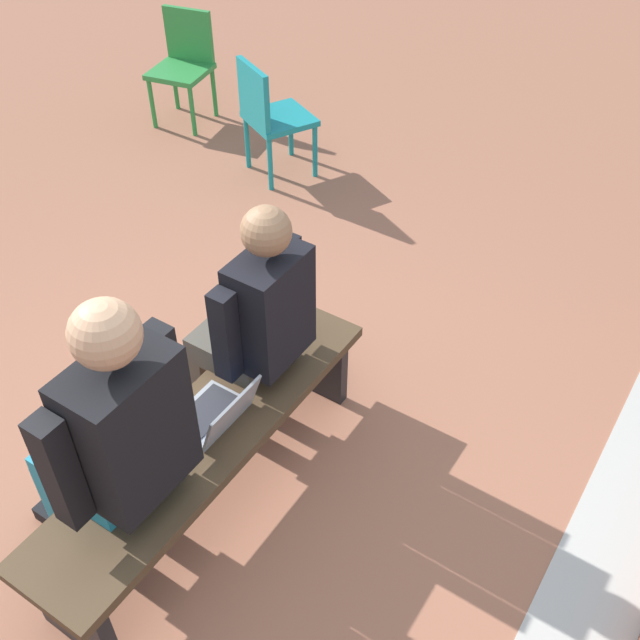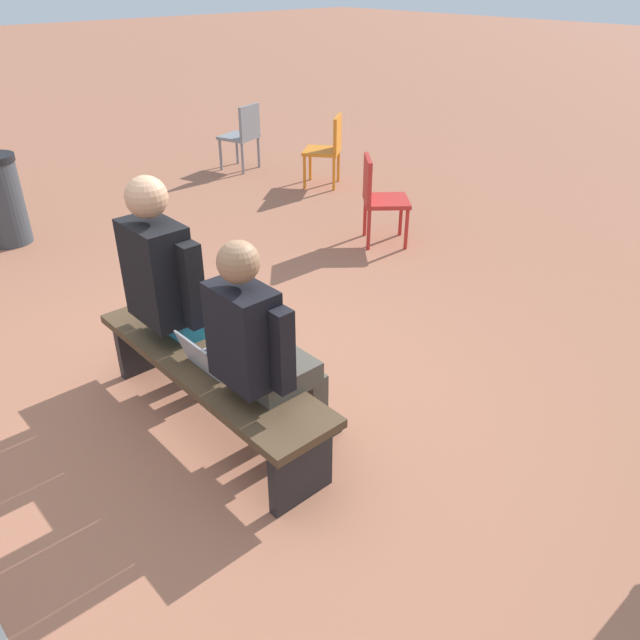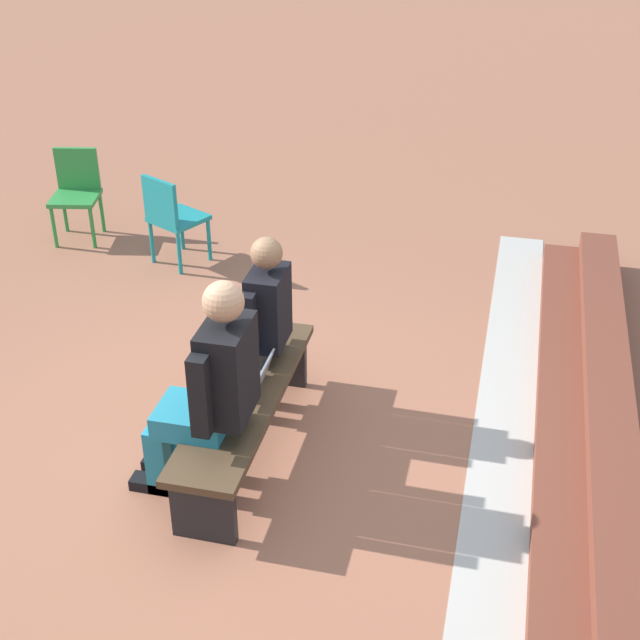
{
  "view_description": "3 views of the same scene",
  "coord_description": "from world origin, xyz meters",
  "views": [
    {
      "loc": [
        1.32,
        1.52,
        2.86
      ],
      "look_at": [
        -0.58,
        0.27,
        0.82
      ],
      "focal_mm": 42.0,
      "sensor_mm": 36.0,
      "label": 1
    },
    {
      "loc": [
        -2.69,
        1.52,
        2.39
      ],
      "look_at": [
        -0.64,
        -0.34,
        0.81
      ],
      "focal_mm": 35.0,
      "sensor_mm": 36.0,
      "label": 2
    },
    {
      "loc": [
        4.2,
        1.52,
        3.63
      ],
      "look_at": [
        -0.57,
        0.39,
        0.76
      ],
      "focal_mm": 50.0,
      "sensor_mm": 36.0,
      "label": 3
    }
  ],
  "objects": [
    {
      "name": "ground_plane",
      "position": [
        0.0,
        0.0,
        0.0
      ],
      "size": [
        60.0,
        60.0,
        0.0
      ],
      "primitive_type": "plane",
      "color": "#9E6047"
    },
    {
      "name": "concrete_strip",
      "position": [
        -0.09,
        1.62,
        0.0
      ],
      "size": [
        7.35,
        0.4,
        0.01
      ],
      "primitive_type": "cube",
      "color": "#B7B2A8",
      "rests_on": "ground"
    },
    {
      "name": "brick_steps",
      "position": [
        -0.09,
        2.17,
        0.12
      ],
      "size": [
        6.55,
        0.6,
        0.3
      ],
      "color": "brown",
      "rests_on": "ground"
    },
    {
      "name": "bench",
      "position": [
        -0.09,
        0.02,
        0.35
      ],
      "size": [
        1.8,
        0.44,
        0.45
      ],
      "color": "#4C3823",
      "rests_on": "ground"
    },
    {
      "name": "person_student",
      "position": [
        -0.53,
        -0.05,
        0.71
      ],
      "size": [
        0.52,
        0.66,
        1.32
      ],
      "color": "#4C473D",
      "rests_on": "ground"
    },
    {
      "name": "person_adult",
      "position": [
        0.29,
        -0.05,
        0.75
      ],
      "size": [
        0.6,
        0.75,
        1.43
      ],
      "color": "teal",
      "rests_on": "ground"
    },
    {
      "name": "laptop",
      "position": [
        -0.16,
        0.03,
        0.5
      ],
      "size": [
        0.32,
        0.29,
        0.21
      ],
      "color": "#9EA0A5",
      "rests_on": "bench"
    },
    {
      "name": "plastic_chair_by_pillar",
      "position": [
        -2.5,
        -1.41,
        0.48
      ],
      "size": [
        0.56,
        0.56,
        0.84
      ],
      "color": "teal",
      "rests_on": "ground"
    },
    {
      "name": "plastic_chair_far_right",
      "position": [
        -2.86,
        -2.5,
        0.48
      ],
      "size": [
        0.5,
        0.5,
        0.84
      ],
      "color": "#2D893D",
      "rests_on": "ground"
    }
  ]
}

